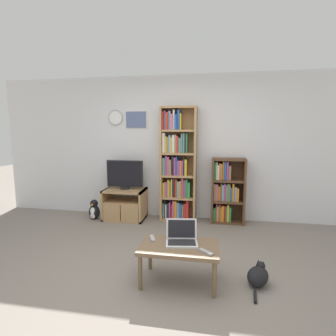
{
  "coord_description": "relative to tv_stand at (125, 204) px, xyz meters",
  "views": [
    {
      "loc": [
        0.65,
        -2.6,
        1.6
      ],
      "look_at": [
        -0.01,
        1.18,
        1.06
      ],
      "focal_mm": 28.0,
      "sensor_mm": 36.0,
      "label": 1
    }
  ],
  "objects": [
    {
      "name": "tv_stand",
      "position": [
        0.0,
        0.0,
        0.0
      ],
      "size": [
        0.73,
        0.51,
        0.56
      ],
      "color": "tan",
      "rests_on": "ground_plane"
    },
    {
      "name": "laptop",
      "position": [
        1.27,
        -1.78,
        0.19
      ],
      "size": [
        0.37,
        0.31,
        0.24
      ],
      "rotation": [
        0.0,
        0.0,
        0.15
      ],
      "color": "silver",
      "rests_on": "coffee_table"
    },
    {
      "name": "remote_near_laptop",
      "position": [
        1.53,
        -1.99,
        0.14
      ],
      "size": [
        0.15,
        0.14,
        0.02
      ],
      "rotation": [
        0.0,
        0.0,
        0.87
      ],
      "color": "#99999E",
      "rests_on": "coffee_table"
    },
    {
      "name": "bookshelf_short",
      "position": [
        1.81,
        0.14,
        0.28
      ],
      "size": [
        0.57,
        0.3,
        1.14
      ],
      "color": "brown",
      "rests_on": "ground_plane"
    },
    {
      "name": "wall_back",
      "position": [
        0.93,
        0.32,
        1.02
      ],
      "size": [
        6.91,
        0.09,
        2.6
      ],
      "color": "silver",
      "rests_on": "ground_plane"
    },
    {
      "name": "penguin_figurine",
      "position": [
        -0.55,
        -0.13,
        -0.11
      ],
      "size": [
        0.2,
        0.18,
        0.37
      ],
      "color": "black",
      "rests_on": "ground_plane"
    },
    {
      "name": "television",
      "position": [
        0.0,
        0.03,
        0.54
      ],
      "size": [
        0.67,
        0.18,
        0.53
      ],
      "color": "black",
      "rests_on": "tv_stand"
    },
    {
      "name": "coffee_table",
      "position": [
        1.25,
        -1.86,
        0.08
      ],
      "size": [
        0.83,
        0.5,
        0.41
      ],
      "color": "brown",
      "rests_on": "ground_plane"
    },
    {
      "name": "remote_far_from_laptop",
      "position": [
        0.94,
        -1.76,
        0.14
      ],
      "size": [
        0.1,
        0.17,
        0.02
      ],
      "rotation": [
        0.0,
        0.0,
        0.36
      ],
      "color": "#99999E",
      "rests_on": "coffee_table"
    },
    {
      "name": "ground_plane",
      "position": [
        0.94,
        -1.85,
        -0.28
      ],
      "size": [
        18.0,
        18.0,
        0.0
      ],
      "primitive_type": "plane",
      "color": "gray"
    },
    {
      "name": "cat",
      "position": [
        2.08,
        -1.77,
        -0.18
      ],
      "size": [
        0.31,
        0.5,
        0.24
      ],
      "rotation": [
        0.0,
        0.0,
        -0.5
      ],
      "color": "black",
      "rests_on": "ground_plane"
    },
    {
      "name": "bookshelf_tall",
      "position": [
        0.94,
        0.14,
        0.68
      ],
      "size": [
        0.63,
        0.3,
        2.03
      ],
      "color": "tan",
      "rests_on": "ground_plane"
    }
  ]
}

